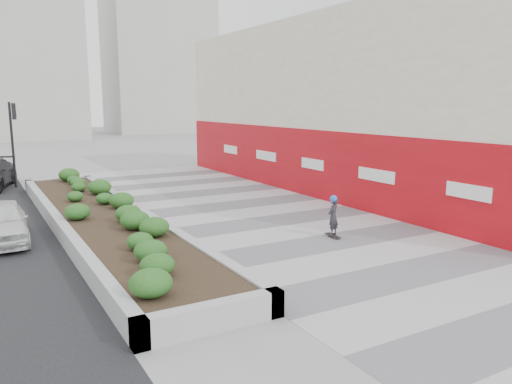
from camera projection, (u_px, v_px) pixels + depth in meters
ground at (368, 259)px, 13.48m from camera, size 160.00×160.00×0.00m
walkway at (304, 234)px, 16.05m from camera, size 8.00×36.00×0.01m
building at (353, 107)px, 23.86m from camera, size 6.04×24.08×8.00m
planter at (101, 216)px, 16.70m from camera, size 3.00×18.00×0.90m
traffic_signal_near at (13, 132)px, 24.42m from camera, size 0.33×0.28×4.20m
distant_bldg_north_l at (3, 50)px, 56.28m from camera, size 16.00×12.00×20.00m
distant_bldg_north_r at (158, 46)px, 69.96m from camera, size 14.00×10.00×24.00m
manhole_cover at (317, 232)px, 16.29m from camera, size 0.44×0.44×0.01m
skateboarder at (333, 216)px, 15.51m from camera, size 0.52×0.74×1.35m
car_white at (1, 222)px, 14.97m from camera, size 1.66×3.75×1.25m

